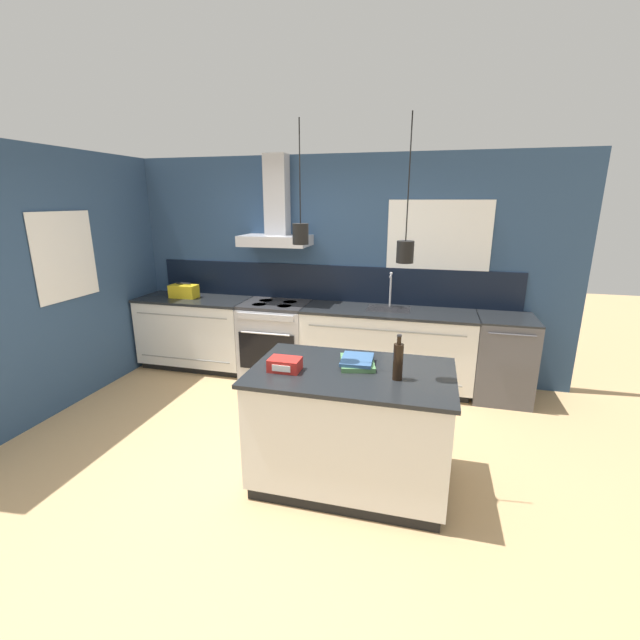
{
  "coord_description": "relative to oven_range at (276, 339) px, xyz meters",
  "views": [
    {
      "loc": [
        1.18,
        -2.98,
        2.09
      ],
      "look_at": [
        0.25,
        0.62,
        1.05
      ],
      "focal_mm": 24.0,
      "sensor_mm": 36.0,
      "label": 1
    }
  ],
  "objects": [
    {
      "name": "ground_plane",
      "position": [
        0.59,
        -1.69,
        -0.46
      ],
      "size": [
        16.0,
        16.0,
        0.0
      ],
      "primitive_type": "plane",
      "color": "tan",
      "rests_on": "ground"
    },
    {
      "name": "wall_back",
      "position": [
        0.56,
        0.31,
        0.9
      ],
      "size": [
        5.6,
        2.31,
        2.6
      ],
      "color": "navy",
      "rests_on": "ground_plane"
    },
    {
      "name": "wall_left",
      "position": [
        -1.84,
        -0.99,
        0.85
      ],
      "size": [
        0.08,
        3.8,
        2.6
      ],
      "color": "navy",
      "rests_on": "ground_plane"
    },
    {
      "name": "counter_run_left",
      "position": [
        -1.08,
        0.01,
        0.01
      ],
      "size": [
        1.4,
        0.64,
        0.91
      ],
      "color": "black",
      "rests_on": "ground_plane"
    },
    {
      "name": "counter_run_sink",
      "position": [
        1.35,
        0.01,
        0.01
      ],
      "size": [
        1.92,
        0.64,
        1.31
      ],
      "color": "black",
      "rests_on": "ground_plane"
    },
    {
      "name": "oven_range",
      "position": [
        0.0,
        0.0,
        0.0
      ],
      "size": [
        0.78,
        0.66,
        0.91
      ],
      "color": "#B5B5BA",
      "rests_on": "ground_plane"
    },
    {
      "name": "dishwasher",
      "position": [
        2.59,
        0.0,
        0.0
      ],
      "size": [
        0.59,
        0.65,
        0.91
      ],
      "color": "#4C4C51",
      "rests_on": "ground_plane"
    },
    {
      "name": "kitchen_island",
      "position": [
        1.27,
        -1.84,
        0.0
      ],
      "size": [
        1.46,
        0.9,
        0.91
      ],
      "color": "black",
      "rests_on": "ground_plane"
    },
    {
      "name": "bottle_on_island",
      "position": [
        1.6,
        -1.91,
        0.59
      ],
      "size": [
        0.07,
        0.07,
        0.32
      ],
      "color": "black",
      "rests_on": "kitchen_island"
    },
    {
      "name": "book_stack",
      "position": [
        1.29,
        -1.72,
        0.48
      ],
      "size": [
        0.31,
        0.38,
        0.06
      ],
      "color": "#4C7F4C",
      "rests_on": "kitchen_island"
    },
    {
      "name": "red_supply_box",
      "position": [
        0.8,
        -1.95,
        0.5
      ],
      "size": [
        0.23,
        0.16,
        0.09
      ],
      "color": "red",
      "rests_on": "kitchen_island"
    },
    {
      "name": "yellow_toolbox",
      "position": [
        -1.21,
        0.0,
        0.54
      ],
      "size": [
        0.34,
        0.18,
        0.19
      ],
      "color": "gold",
      "rests_on": "counter_run_left"
    }
  ]
}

